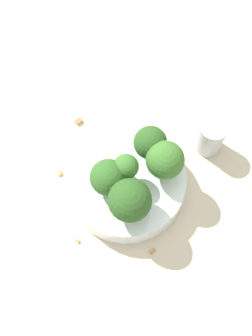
% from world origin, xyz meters
% --- Properties ---
extents(ground_plane, '(3.00, 3.00, 0.00)m').
position_xyz_m(ground_plane, '(0.00, 0.00, 0.00)').
color(ground_plane, beige).
extents(bowl, '(0.16, 0.16, 0.04)m').
position_xyz_m(bowl, '(0.00, 0.00, 0.02)').
color(bowl, silver).
rests_on(bowl, ground_plane).
extents(broccoli_floret_0, '(0.03, 0.03, 0.05)m').
position_xyz_m(broccoli_floret_0, '(0.00, 0.00, 0.07)').
color(broccoli_floret_0, '#8EB770').
rests_on(broccoli_floret_0, bowl).
extents(broccoli_floret_1, '(0.05, 0.05, 0.06)m').
position_xyz_m(broccoli_floret_1, '(0.01, -0.04, 0.07)').
color(broccoli_floret_1, '#8EB770').
rests_on(broccoli_floret_1, bowl).
extents(broccoli_floret_2, '(0.05, 0.05, 0.06)m').
position_xyz_m(broccoli_floret_2, '(0.05, 0.01, 0.07)').
color(broccoli_floret_2, '#7A9E5B').
rests_on(broccoli_floret_2, bowl).
extents(broccoli_floret_3, '(0.05, 0.05, 0.05)m').
position_xyz_m(broccoli_floret_3, '(-0.02, -0.01, 0.06)').
color(broccoli_floret_3, '#8EB770').
rests_on(broccoli_floret_3, bowl).
extents(broccoli_floret_4, '(0.04, 0.04, 0.05)m').
position_xyz_m(broccoli_floret_4, '(0.03, 0.04, 0.07)').
color(broccoli_floret_4, '#7A9E5B').
rests_on(broccoli_floret_4, bowl).
extents(pepper_shaker, '(0.04, 0.04, 0.06)m').
position_xyz_m(pepper_shaker, '(0.11, 0.07, 0.03)').
color(pepper_shaker, '#B2B7BC').
rests_on(pepper_shaker, ground_plane).
extents(almond_crumb_0, '(0.01, 0.01, 0.01)m').
position_xyz_m(almond_crumb_0, '(-0.09, 0.02, 0.00)').
color(almond_crumb_0, '#AD7F4C').
rests_on(almond_crumb_0, ground_plane).
extents(almond_crumb_1, '(0.01, 0.01, 0.01)m').
position_xyz_m(almond_crumb_1, '(-0.06, -0.08, 0.00)').
color(almond_crumb_1, '#AD7F4C').
rests_on(almond_crumb_1, ground_plane).
extents(almond_crumb_2, '(0.01, 0.01, 0.01)m').
position_xyz_m(almond_crumb_2, '(-0.07, 0.10, 0.00)').
color(almond_crumb_2, olive).
rests_on(almond_crumb_2, ground_plane).
extents(almond_crumb_3, '(0.01, 0.01, 0.01)m').
position_xyz_m(almond_crumb_3, '(0.04, -0.09, 0.00)').
color(almond_crumb_3, '#AD7F4C').
rests_on(almond_crumb_3, ground_plane).
extents(almond_crumb_4, '(0.01, 0.01, 0.01)m').
position_xyz_m(almond_crumb_4, '(0.12, 0.06, 0.00)').
color(almond_crumb_4, '#AD7F4C').
rests_on(almond_crumb_4, ground_plane).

